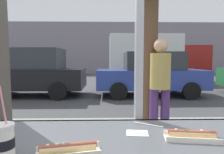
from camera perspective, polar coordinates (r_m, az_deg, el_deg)
name	(u,v)px	position (r m, az deg, el deg)	size (l,w,h in m)	color
ground_plane	(112,90)	(9.38, -0.02, -3.80)	(60.00, 60.00, 0.00)	#424244
sidewalk_strip	(122,149)	(3.18, 2.88, -20.37)	(16.00, 2.80, 0.13)	gray
window_wall	(139,13)	(1.40, 8.04, 18.15)	(2.67, 0.20, 2.90)	#423D38
building_facade_far	(109,48)	(21.60, -0.80, 8.44)	(28.00, 1.20, 5.48)	gray
soda_cup_left	(3,142)	(0.92, -29.28, -16.40)	(0.09, 0.09, 0.31)	silver
hotdog_tray_near	(192,135)	(1.12, 22.32, -15.57)	(0.28, 0.14, 0.05)	silver
hotdog_tray_far	(68,150)	(0.91, -12.66, -20.07)	(0.29, 0.15, 0.05)	beige
loose_straw	(148,125)	(1.28, 10.58, -13.59)	(0.01, 0.01, 0.19)	white
napkin_wrapper	(137,133)	(1.14, 7.42, -16.03)	(0.12, 0.09, 0.00)	white
parked_car_black	(31,73)	(8.40, -22.81, 1.21)	(4.37, 2.04, 1.88)	black
parked_car_blue	(150,74)	(8.01, 11.22, 0.96)	(4.24, 2.07, 1.74)	#283D93
box_truck	(155,57)	(13.12, 12.43, 5.75)	(6.24, 2.44, 3.04)	silver
pedestrian	(160,83)	(3.16, 13.90, -1.70)	(0.32, 0.32, 1.63)	#44295E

